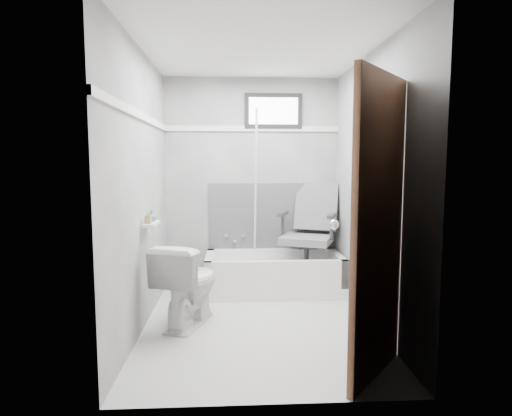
{
  "coord_description": "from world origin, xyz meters",
  "views": [
    {
      "loc": [
        -0.22,
        -3.69,
        1.43
      ],
      "look_at": [
        0.0,
        0.35,
        1.0
      ],
      "focal_mm": 30.0,
      "sensor_mm": 36.0,
      "label": 1
    }
  ],
  "objects": [
    {
      "name": "shelf",
      "position": [
        -0.93,
        0.04,
        0.9
      ],
      "size": [
        0.1,
        0.32,
        0.02
      ],
      "primitive_type": "cube",
      "color": "white",
      "rests_on": "wall_left"
    },
    {
      "name": "toilet",
      "position": [
        -0.62,
        0.02,
        0.36
      ],
      "size": [
        0.64,
        0.84,
        0.73
      ],
      "primitive_type": "imported",
      "rotation": [
        0.0,
        0.0,
        2.81
      ],
      "color": "white",
      "rests_on": "floor"
    },
    {
      "name": "backerboard",
      "position": [
        0.25,
        1.29,
        0.8
      ],
      "size": [
        1.5,
        0.02,
        0.78
      ],
      "primitive_type": "cube",
      "color": "#4C4C4F",
      "rests_on": "wall_back"
    },
    {
      "name": "trim_left",
      "position": [
        -0.99,
        0.0,
        1.82
      ],
      "size": [
        0.02,
        2.6,
        0.06
      ],
      "primitive_type": "cube",
      "color": "white",
      "rests_on": "wall_left"
    },
    {
      "name": "bathtub",
      "position": [
        0.23,
        0.93,
        0.21
      ],
      "size": [
        1.5,
        0.7,
        0.42
      ],
      "primitive_type": null,
      "color": "white",
      "rests_on": "floor"
    },
    {
      "name": "wall_right",
      "position": [
        1.0,
        0.0,
        1.2
      ],
      "size": [
        0.02,
        2.6,
        2.4
      ],
      "primitive_type": "cube",
      "color": "slate",
      "rests_on": "floor"
    },
    {
      "name": "soap_bottle_a",
      "position": [
        -0.94,
        -0.04,
        0.97
      ],
      "size": [
        0.05,
        0.05,
        0.1
      ],
      "primitive_type": "imported",
      "rotation": [
        0.0,
        0.0,
        -0.2
      ],
      "color": "#A18850",
      "rests_on": "shelf"
    },
    {
      "name": "ceiling",
      "position": [
        0.0,
        0.0,
        2.4
      ],
      "size": [
        2.6,
        2.6,
        0.0
      ],
      "primitive_type": "plane",
      "rotation": [
        3.14,
        0.0,
        0.0
      ],
      "color": "silver",
      "rests_on": "floor"
    },
    {
      "name": "pole",
      "position": [
        0.03,
        1.06,
        1.05
      ],
      "size": [
        0.02,
        0.49,
        1.9
      ],
      "primitive_type": "cylinder",
      "rotation": [
        0.24,
        0.0,
        0.0
      ],
      "color": "silver",
      "rests_on": "bathtub"
    },
    {
      "name": "wall_front",
      "position": [
        0.0,
        -1.3,
        1.2
      ],
      "size": [
        2.0,
        0.02,
        2.4
      ],
      "primitive_type": "cube",
      "color": "slate",
      "rests_on": "floor"
    },
    {
      "name": "office_chair",
      "position": [
        0.6,
        0.97,
        0.66
      ],
      "size": [
        0.82,
        0.82,
        1.09
      ],
      "primitive_type": null,
      "rotation": [
        0.0,
        0.0,
        -0.38
      ],
      "color": "#5E5F62",
      "rests_on": "bathtub"
    },
    {
      "name": "wall_left",
      "position": [
        -1.0,
        0.0,
        1.2
      ],
      "size": [
        0.02,
        2.6,
        2.4
      ],
      "primitive_type": "cube",
      "color": "slate",
      "rests_on": "floor"
    },
    {
      "name": "trim_back",
      "position": [
        0.0,
        1.29,
        1.82
      ],
      "size": [
        2.0,
        0.02,
        0.06
      ],
      "primitive_type": "cube",
      "color": "white",
      "rests_on": "wall_back"
    },
    {
      "name": "faucet",
      "position": [
        -0.2,
        1.27,
        0.55
      ],
      "size": [
        0.26,
        0.1,
        0.16
      ],
      "primitive_type": null,
      "color": "silver",
      "rests_on": "wall_back"
    },
    {
      "name": "soap_bottle_b",
      "position": [
        -0.94,
        0.1,
        0.96
      ],
      "size": [
        0.1,
        0.1,
        0.1
      ],
      "primitive_type": "imported",
      "rotation": [
        0.0,
        0.0,
        0.27
      ],
      "color": "slate",
      "rests_on": "shelf"
    },
    {
      "name": "wall_back",
      "position": [
        0.0,
        1.3,
        1.2
      ],
      "size": [
        2.0,
        0.02,
        2.4
      ],
      "primitive_type": "cube",
      "color": "slate",
      "rests_on": "floor"
    },
    {
      "name": "window",
      "position": [
        0.25,
        1.29,
        2.02
      ],
      "size": [
        0.66,
        0.04,
        0.4
      ],
      "primitive_type": null,
      "color": "black",
      "rests_on": "wall_back"
    },
    {
      "name": "floor",
      "position": [
        0.0,
        0.0,
        0.0
      ],
      "size": [
        2.6,
        2.6,
        0.0
      ],
      "primitive_type": "plane",
      "color": "silver",
      "rests_on": "ground"
    },
    {
      "name": "door",
      "position": [
        0.98,
        -1.28,
        1.0
      ],
      "size": [
        0.78,
        0.78,
        2.0
      ],
      "primitive_type": null,
      "color": "#52321E",
      "rests_on": "floor"
    }
  ]
}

